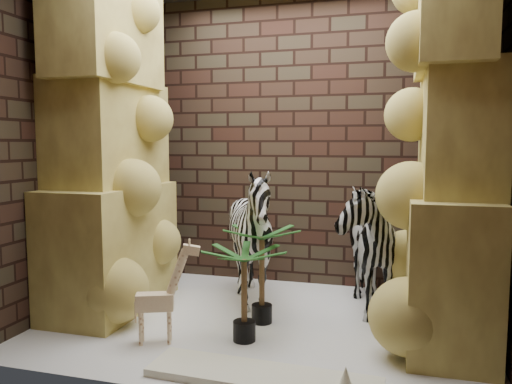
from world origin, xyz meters
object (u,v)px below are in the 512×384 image
(palm_front, at_px, (262,274))
(surfboard, at_px, (262,377))
(zebra_left, at_px, (252,245))
(giraffe_toy, at_px, (155,291))
(palm_back, at_px, (244,294))
(zebra_right, at_px, (360,234))

(palm_front, bearing_deg, surfboard, -74.68)
(zebra_left, xyz_separation_m, palm_front, (0.18, -0.34, -0.17))
(giraffe_toy, bearing_deg, palm_front, 21.81)
(palm_front, bearing_deg, palm_back, -93.95)
(zebra_left, bearing_deg, zebra_right, 31.66)
(palm_front, bearing_deg, zebra_left, 117.91)
(giraffe_toy, height_order, palm_front, palm_front)
(zebra_right, height_order, palm_back, zebra_right)
(palm_front, relative_size, surfboard, 0.55)
(zebra_right, distance_m, palm_front, 0.97)
(zebra_right, relative_size, palm_front, 1.69)
(zebra_right, height_order, zebra_left, zebra_right)
(surfboard, bearing_deg, zebra_right, 74.47)
(zebra_right, bearing_deg, zebra_left, 177.92)
(palm_front, distance_m, surfboard, 1.08)
(palm_front, bearing_deg, zebra_right, 35.88)
(zebra_right, relative_size, palm_back, 1.90)
(zebra_left, relative_size, palm_front, 1.56)
(zebra_left, distance_m, palm_back, 0.78)
(giraffe_toy, relative_size, surfboard, 0.54)
(zebra_right, xyz_separation_m, giraffe_toy, (-1.40, -1.16, -0.29))
(palm_front, distance_m, palm_back, 0.41)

